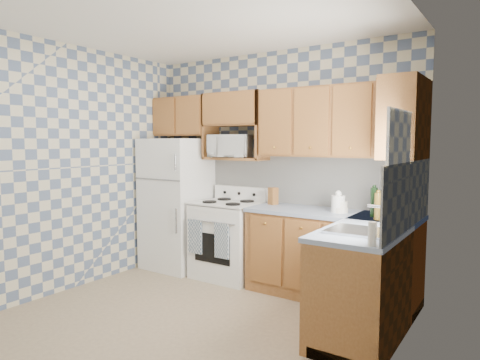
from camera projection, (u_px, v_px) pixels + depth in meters
name	position (u px, v px, depth m)	size (l,w,h in m)	color
floor	(190.00, 322.00, 3.90)	(3.40, 3.40, 0.00)	#826D56
back_wall	(276.00, 166.00, 5.10)	(3.40, 0.02, 2.70)	slate
right_wall	(384.00, 186.00, 2.83)	(0.02, 3.20, 2.70)	slate
backsplash_back	(306.00, 180.00, 4.88)	(2.60, 0.01, 0.56)	silver
backsplash_right	(409.00, 195.00, 3.52)	(0.01, 1.60, 0.56)	silver
refrigerator	(177.00, 203.00, 5.56)	(0.75, 0.70, 1.68)	white
stove_body	(228.00, 240.00, 5.17)	(0.76, 0.65, 0.90)	white
cooktop	(228.00, 203.00, 5.13)	(0.76, 0.65, 0.03)	silver
backguard	(241.00, 193.00, 5.35)	(0.76, 0.08, 0.17)	white
dish_towel_left	(195.00, 237.00, 5.01)	(0.19, 0.03, 0.40)	navy
dish_towel_right	(222.00, 241.00, 4.79)	(0.19, 0.03, 0.40)	navy
base_cabinets_back	(331.00, 257.00, 4.48)	(1.75, 0.60, 0.88)	brown
base_cabinets_right	(371.00, 279.00, 3.74)	(0.60, 1.60, 0.88)	brown
countertop_back	(331.00, 213.00, 4.43)	(1.77, 0.63, 0.04)	gray
countertop_right	(372.00, 227.00, 3.71)	(0.63, 1.60, 0.04)	gray
upper_cabinets_back	(338.00, 122.00, 4.46)	(1.75, 0.33, 0.74)	brown
upper_cabinets_fridge	(184.00, 117.00, 5.62)	(0.82, 0.33, 0.50)	brown
upper_cabinets_right	(405.00, 119.00, 3.92)	(0.33, 0.70, 0.74)	brown
microwave_shelf	(236.00, 159.00, 5.22)	(0.80, 0.33, 0.03)	brown
microwave	(231.00, 146.00, 5.21)	(0.50, 0.34, 0.28)	white
sink	(359.00, 232.00, 3.41)	(0.48, 0.40, 0.03)	#B7B7BC
window	(399.00, 167.00, 3.21)	(0.02, 0.66, 0.86)	white
bottle_0	(388.00, 203.00, 3.98)	(0.07, 0.07, 0.31)	black
bottle_1	(398.00, 205.00, 3.87)	(0.07, 0.07, 0.29)	black
bottle_2	(406.00, 206.00, 3.93)	(0.07, 0.07, 0.27)	brown
bottle_3	(378.00, 206.00, 3.95)	(0.07, 0.07, 0.25)	brown
bottle_4	(374.00, 202.00, 4.11)	(0.07, 0.07, 0.28)	black
knife_block	(273.00, 196.00, 4.92)	(0.09, 0.09, 0.20)	brown
electric_kettle	(338.00, 204.00, 4.36)	(0.14, 0.14, 0.17)	white
food_containers	(340.00, 207.00, 4.37)	(0.17, 0.17, 0.11)	silver
soap_bottle	(372.00, 234.00, 2.95)	(0.06, 0.06, 0.17)	silver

